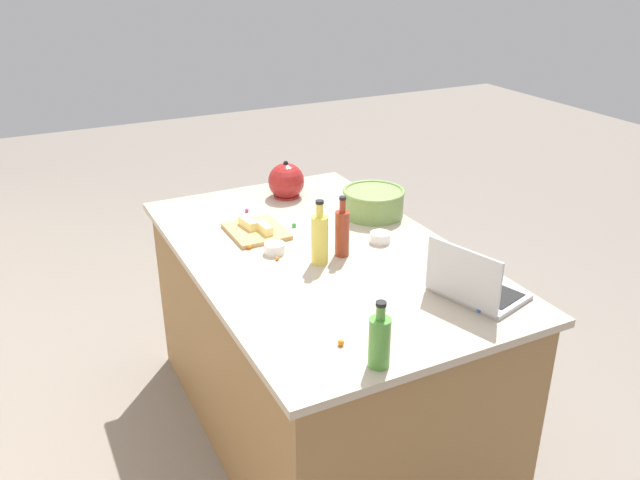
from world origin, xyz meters
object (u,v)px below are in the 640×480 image
at_px(kettle, 286,182).
at_px(cutting_board, 256,231).
at_px(laptop, 474,286).
at_px(butter_stick_right, 248,223).
at_px(bottle_olive, 379,341).
at_px(ramekin_small, 275,248).
at_px(butter_stick_left, 264,228).
at_px(bottle_soy, 342,232).
at_px(ramekin_medium, 380,237).
at_px(bottle_oil, 320,238).
at_px(mixing_bowl_large, 373,202).

height_order(kettle, cutting_board, kettle).
relative_size(laptop, butter_stick_right, 3.27).
distance_m(bottle_olive, cutting_board, 1.08).
bearing_deg(ramekin_small, laptop, -143.53).
bearing_deg(ramekin_small, cutting_board, -1.70).
bearing_deg(butter_stick_left, kettle, -35.50).
relative_size(bottle_soy, ramekin_small, 2.99).
bearing_deg(kettle, butter_stick_left, 144.50).
bearing_deg(ramekin_medium, bottle_olive, 148.12).
distance_m(bottle_oil, ramekin_medium, 0.33).
xyz_separation_m(butter_stick_left, butter_stick_right, (0.08, 0.04, 0.00)).
distance_m(bottle_olive, butter_stick_left, 1.04).
xyz_separation_m(ramekin_small, ramekin_medium, (-0.10, -0.44, 0.00)).
height_order(mixing_bowl_large, bottle_olive, bottle_olive).
xyz_separation_m(kettle, butter_stick_left, (-0.39, 0.28, -0.04)).
bearing_deg(kettle, bottle_olive, 166.77).
xyz_separation_m(cutting_board, butter_stick_right, (0.04, 0.02, 0.03)).
distance_m(kettle, ramekin_small, 0.65).
relative_size(bottle_olive, butter_stick_right, 1.99).
distance_m(laptop, mixing_bowl_large, 0.83).
relative_size(kettle, ramekin_small, 2.52).
height_order(ramekin_small, ramekin_medium, same).
xyz_separation_m(mixing_bowl_large, butter_stick_right, (0.09, 0.58, -0.03)).
relative_size(butter_stick_left, butter_stick_right, 1.00).
xyz_separation_m(butter_stick_left, ramekin_medium, (-0.28, -0.41, -0.01)).
relative_size(bottle_soy, bottle_oil, 0.96).
xyz_separation_m(bottle_oil, butter_stick_left, (0.34, 0.09, -0.07)).
bearing_deg(bottle_oil, ramekin_small, 37.22).
distance_m(bottle_oil, ramekin_small, 0.22).
height_order(bottle_soy, butter_stick_right, bottle_soy).
distance_m(laptop, kettle, 1.24).
distance_m(bottle_olive, ramekin_medium, 0.89).
xyz_separation_m(bottle_soy, cutting_board, (0.36, 0.23, -0.09)).
height_order(bottle_oil, ramekin_small, bottle_oil).
bearing_deg(kettle, ramekin_medium, -168.81).
height_order(bottle_soy, ramekin_medium, bottle_soy).
distance_m(bottle_oil, cutting_board, 0.41).
distance_m(bottle_soy, ramekin_small, 0.29).
height_order(cutting_board, butter_stick_right, butter_stick_right).
distance_m(laptop, ramekin_medium, 0.56).
bearing_deg(bottle_oil, bottle_soy, -78.72).
xyz_separation_m(mixing_bowl_large, bottle_oil, (-0.33, 0.45, 0.04)).
relative_size(laptop, bottle_soy, 1.42).
bearing_deg(kettle, butter_stick_right, 133.92).
bearing_deg(bottle_oil, bottle_olive, 167.68).
bearing_deg(bottle_soy, butter_stick_right, 32.14).
distance_m(laptop, bottle_soy, 0.58).
bearing_deg(butter_stick_left, laptop, -151.41).
distance_m(bottle_soy, butter_stick_left, 0.39).
bearing_deg(ramekin_small, bottle_olive, 178.12).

